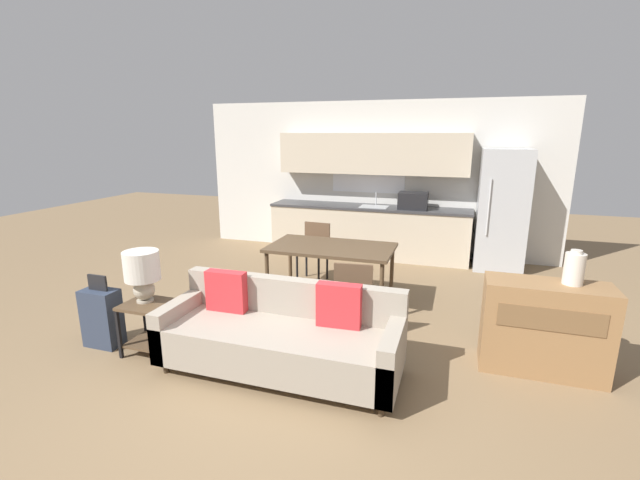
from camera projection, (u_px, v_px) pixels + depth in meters
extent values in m
plane|color=#7F6647|center=(266.00, 383.00, 3.77)|extent=(20.00, 20.00, 0.00)
cube|color=silver|center=(373.00, 178.00, 7.71)|extent=(6.40, 0.06, 2.70)
cube|color=white|center=(369.00, 164.00, 7.64)|extent=(1.32, 0.01, 1.01)
cube|color=beige|center=(368.00, 232.00, 7.62)|extent=(3.47, 0.62, 0.86)
cube|color=#38383A|center=(369.00, 207.00, 7.51)|extent=(3.50, 0.65, 0.04)
cube|color=#B2B5B7|center=(374.00, 207.00, 7.43)|extent=(0.48, 0.36, 0.01)
cylinder|color=#B7BABC|center=(376.00, 199.00, 7.56)|extent=(0.02, 0.02, 0.24)
cube|color=beige|center=(372.00, 154.00, 7.42)|extent=(3.30, 0.34, 0.70)
cube|color=black|center=(413.00, 201.00, 7.19)|extent=(0.48, 0.36, 0.28)
cube|color=#B7BABC|center=(502.00, 210.00, 6.78)|extent=(0.73, 0.72, 1.91)
cylinder|color=silver|center=(489.00, 207.00, 6.47)|extent=(0.02, 0.02, 0.86)
cube|color=brown|center=(331.00, 248.00, 5.40)|extent=(1.56, 0.89, 0.04)
cylinder|color=brown|center=(267.00, 280.00, 5.36)|extent=(0.05, 0.05, 0.72)
cylinder|color=brown|center=(381.00, 293.00, 4.93)|extent=(0.05, 0.05, 0.72)
cylinder|color=brown|center=(290.00, 263.00, 6.07)|extent=(0.05, 0.05, 0.72)
cylinder|color=brown|center=(392.00, 273.00, 5.63)|extent=(0.05, 0.05, 0.72)
cylinder|color=#3D2D1E|center=(166.00, 367.00, 3.93)|extent=(0.05, 0.05, 0.10)
cylinder|color=#3D2D1E|center=(381.00, 410.00, 3.33)|extent=(0.05, 0.05, 0.10)
cylinder|color=#3D2D1E|center=(205.00, 337.00, 4.52)|extent=(0.05, 0.05, 0.10)
cylinder|color=#3D2D1E|center=(393.00, 368.00, 3.92)|extent=(0.05, 0.05, 0.10)
cube|color=gray|center=(279.00, 345.00, 3.87)|extent=(2.19, 0.80, 0.35)
cube|color=gray|center=(292.00, 313.00, 4.13)|extent=(2.19, 0.14, 0.70)
cube|color=gray|center=(182.00, 323.00, 4.16)|extent=(0.14, 0.80, 0.49)
cube|color=gray|center=(393.00, 356.00, 3.54)|extent=(0.14, 0.80, 0.49)
cube|color=red|center=(226.00, 291.00, 4.15)|extent=(0.40, 0.13, 0.40)
cube|color=red|center=(339.00, 305.00, 3.81)|extent=(0.41, 0.14, 0.40)
cube|color=brown|center=(145.00, 304.00, 4.19)|extent=(0.41, 0.41, 0.03)
cube|color=brown|center=(149.00, 341.00, 4.29)|extent=(0.37, 0.37, 0.02)
cube|color=black|center=(119.00, 334.00, 4.14)|extent=(0.03, 0.03, 0.50)
cube|color=black|center=(151.00, 340.00, 4.03)|extent=(0.03, 0.03, 0.50)
cube|color=black|center=(145.00, 319.00, 4.48)|extent=(0.03, 0.03, 0.50)
cube|color=black|center=(175.00, 324.00, 4.37)|extent=(0.03, 0.03, 0.50)
cylinder|color=#B2A893|center=(145.00, 300.00, 4.23)|extent=(0.16, 0.16, 0.02)
sphere|color=#B2A893|center=(144.00, 290.00, 4.20)|extent=(0.21, 0.21, 0.21)
cylinder|color=beige|center=(142.00, 266.00, 4.14)|extent=(0.34, 0.34, 0.29)
cube|color=olive|center=(544.00, 328.00, 3.88)|extent=(1.06, 0.42, 0.85)
cube|color=brown|center=(551.00, 320.00, 3.64)|extent=(0.85, 0.01, 0.20)
cylinder|color=beige|center=(574.00, 269.00, 3.73)|extent=(0.17, 0.17, 0.28)
cylinder|color=beige|center=(577.00, 252.00, 3.69)|extent=(0.09, 0.09, 0.03)
cube|color=brown|center=(312.00, 251.00, 6.27)|extent=(0.45, 0.45, 0.04)
cube|color=brown|center=(317.00, 235.00, 6.40)|extent=(0.40, 0.06, 0.38)
cylinder|color=black|center=(297.00, 269.00, 6.24)|extent=(0.03, 0.03, 0.44)
cylinder|color=black|center=(319.00, 272.00, 6.12)|extent=(0.03, 0.03, 0.44)
cylinder|color=black|center=(306.00, 263.00, 6.55)|extent=(0.03, 0.03, 0.44)
cylinder|color=black|center=(327.00, 265.00, 6.42)|extent=(0.03, 0.03, 0.44)
cube|color=brown|center=(355.00, 294.00, 4.62)|extent=(0.46, 0.46, 0.04)
cube|color=brown|center=(353.00, 281.00, 4.39)|extent=(0.40, 0.07, 0.38)
cylinder|color=black|center=(372.00, 309.00, 4.81)|extent=(0.03, 0.03, 0.44)
cylinder|color=black|center=(342.00, 307.00, 4.87)|extent=(0.03, 0.03, 0.44)
cylinder|color=black|center=(369.00, 322.00, 4.48)|extent=(0.03, 0.03, 0.44)
cylinder|color=black|center=(337.00, 319.00, 4.55)|extent=(0.03, 0.03, 0.44)
cube|color=#2D384C|center=(102.00, 318.00, 4.39)|extent=(0.37, 0.22, 0.60)
cube|color=black|center=(97.00, 283.00, 4.29)|extent=(0.22, 0.02, 0.16)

